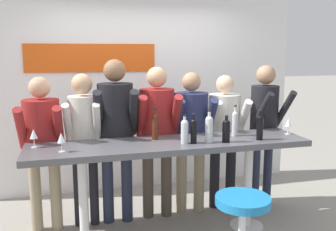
{
  "coord_description": "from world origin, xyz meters",
  "views": [
    {
      "loc": [
        -0.96,
        -3.48,
        1.92
      ],
      "look_at": [
        0.0,
        0.09,
        1.26
      ],
      "focal_mm": 40.0,
      "sensor_mm": 36.0,
      "label": 1
    }
  ],
  "objects": [
    {
      "name": "wine_bottle_0",
      "position": [
        0.53,
        -0.15,
        1.14
      ],
      "size": [
        0.08,
        0.08,
        0.27
      ],
      "color": "black",
      "rests_on": "tasting_table"
    },
    {
      "name": "wine_bottle_6",
      "position": [
        0.36,
        -0.12,
        1.16
      ],
      "size": [
        0.08,
        0.08,
        0.33
      ],
      "color": "#B7BCC1",
      "rests_on": "tasting_table"
    },
    {
      "name": "person_far_left",
      "position": [
        -1.24,
        0.48,
        1.02
      ],
      "size": [
        0.45,
        0.54,
        1.65
      ],
      "rotation": [
        0.0,
        0.0,
        -0.04
      ],
      "color": "gray",
      "rests_on": "ground_plane"
    },
    {
      "name": "wine_bottle_5",
      "position": [
        0.9,
        -0.15,
        1.15
      ],
      "size": [
        0.07,
        0.07,
        0.31
      ],
      "color": "black",
      "rests_on": "tasting_table"
    },
    {
      "name": "wine_bottle_4",
      "position": [
        -0.12,
        0.14,
        1.16
      ],
      "size": [
        0.07,
        0.07,
        0.33
      ],
      "color": "#4C1E0F",
      "rests_on": "tasting_table"
    },
    {
      "name": "person_center",
      "position": [
        -0.02,
        0.5,
        1.07
      ],
      "size": [
        0.5,
        0.59,
        1.73
      ],
      "rotation": [
        0.0,
        0.0,
        -0.1
      ],
      "color": "#473D33",
      "rests_on": "ground_plane"
    },
    {
      "name": "tasting_table",
      "position": [
        0.0,
        0.0,
        0.88
      ],
      "size": [
        2.79,
        0.63,
        1.01
      ],
      "color": "#4C4C51",
      "rests_on": "ground_plane"
    },
    {
      "name": "person_far_right",
      "position": [
        1.31,
        0.49,
        1.09
      ],
      "size": [
        0.43,
        0.56,
        1.73
      ],
      "rotation": [
        0.0,
        0.0,
        0.12
      ],
      "color": "#23283D",
      "rests_on": "ground_plane"
    },
    {
      "name": "person_right",
      "position": [
        0.82,
        0.56,
        1.0
      ],
      "size": [
        0.47,
        0.55,
        1.62
      ],
      "rotation": [
        0.0,
        0.0,
        -0.07
      ],
      "color": "black",
      "rests_on": "ground_plane"
    },
    {
      "name": "bar_stool",
      "position": [
        0.4,
        -0.82,
        0.48
      ],
      "size": [
        0.48,
        0.48,
        0.72
      ],
      "color": "silver",
      "rests_on": "ground_plane"
    },
    {
      "name": "wine_bottle_3",
      "position": [
        0.2,
        -0.12,
        1.15
      ],
      "size": [
        0.06,
        0.06,
        0.3
      ],
      "color": "black",
      "rests_on": "tasting_table"
    },
    {
      "name": "wine_glass_0",
      "position": [
        1.32,
        0.0,
        1.14
      ],
      "size": [
        0.07,
        0.07,
        0.18
      ],
      "color": "silver",
      "rests_on": "tasting_table"
    },
    {
      "name": "person_center_left",
      "position": [
        -0.48,
        0.49,
        1.13
      ],
      "size": [
        0.49,
        0.6,
        1.81
      ],
      "rotation": [
        0.0,
        0.0,
        -0.1
      ],
      "color": "#23283D",
      "rests_on": "ground_plane"
    },
    {
      "name": "wine_bottle_2",
      "position": [
        0.73,
        0.08,
        1.16
      ],
      "size": [
        0.06,
        0.06,
        0.33
      ],
      "color": "#B7BCC1",
      "rests_on": "tasting_table"
    },
    {
      "name": "wine_glass_1",
      "position": [
        -1.04,
        -0.1,
        1.14
      ],
      "size": [
        0.07,
        0.07,
        0.18
      ],
      "color": "silver",
      "rests_on": "tasting_table"
    },
    {
      "name": "person_center_right",
      "position": [
        0.39,
        0.53,
        1.02
      ],
      "size": [
        0.49,
        0.58,
        1.66
      ],
      "rotation": [
        0.0,
        0.0,
        -0.09
      ],
      "color": "gray",
      "rests_on": "ground_plane"
    },
    {
      "name": "wine_glass_2",
      "position": [
        -1.29,
        0.12,
        1.14
      ],
      "size": [
        0.07,
        0.07,
        0.18
      ],
      "color": "silver",
      "rests_on": "tasting_table"
    },
    {
      "name": "back_wall",
      "position": [
        -0.01,
        1.55,
        1.33
      ],
      "size": [
        4.39,
        0.12,
        2.66
      ],
      "color": "white",
      "rests_on": "ground_plane"
    },
    {
      "name": "person_left",
      "position": [
        -0.82,
        0.5,
        1.05
      ],
      "size": [
        0.4,
        0.52,
        1.67
      ],
      "rotation": [
        0.0,
        0.0,
        -0.1
      ],
      "color": "black",
      "rests_on": "ground_plane"
    },
    {
      "name": "wine_bottle_1",
      "position": [
        0.12,
        -0.09,
        1.14
      ],
      "size": [
        0.07,
        0.07,
        0.28
      ],
      "color": "#B7BCC1",
      "rests_on": "tasting_table"
    }
  ]
}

